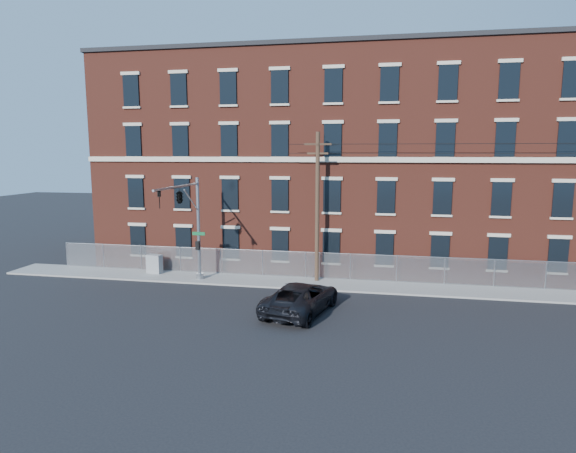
% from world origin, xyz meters
% --- Properties ---
extents(ground, '(140.00, 140.00, 0.00)m').
position_xyz_m(ground, '(0.00, 0.00, 0.00)').
color(ground, black).
rests_on(ground, ground).
extents(sidewalk, '(65.00, 3.00, 0.12)m').
position_xyz_m(sidewalk, '(12.00, 5.00, 0.06)').
color(sidewalk, '#97958F').
rests_on(sidewalk, ground).
extents(mill_building, '(55.30, 14.32, 16.30)m').
position_xyz_m(mill_building, '(12.00, 13.93, 8.15)').
color(mill_building, maroon).
rests_on(mill_building, ground).
extents(chain_link_fence, '(59.06, 0.06, 1.85)m').
position_xyz_m(chain_link_fence, '(12.00, 6.30, 1.06)').
color(chain_link_fence, '#A5A8AD').
rests_on(chain_link_fence, ground).
extents(traffic_signal_mast, '(0.90, 6.75, 7.00)m').
position_xyz_m(traffic_signal_mast, '(-6.00, 2.18, 5.39)').
color(traffic_signal_mast, '#9EA0A5').
rests_on(traffic_signal_mast, ground).
extents(utility_pole_near, '(1.80, 0.28, 10.00)m').
position_xyz_m(utility_pole_near, '(2.00, 5.60, 5.34)').
color(utility_pole_near, '#483324').
rests_on(utility_pole_near, ground).
extents(pickup_truck, '(4.10, 6.53, 1.68)m').
position_xyz_m(pickup_truck, '(1.98, -0.89, 0.84)').
color(pickup_truck, black).
rests_on(pickup_truck, ground).
extents(utility_cabinet, '(1.16, 0.71, 1.36)m').
position_xyz_m(utility_cabinet, '(-9.81, 5.42, 0.80)').
color(utility_cabinet, gray).
rests_on(utility_cabinet, sidewalk).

